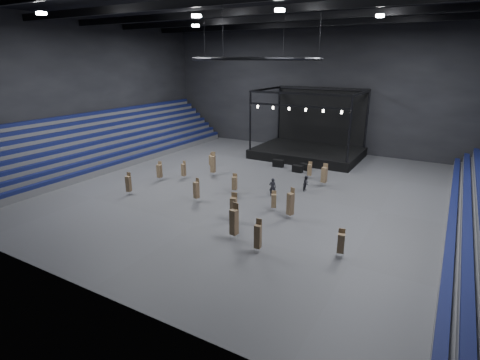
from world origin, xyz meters
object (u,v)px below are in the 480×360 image
Objects in this scene: chair_stack_7 at (234,221)px; chair_stack_8 at (235,183)px; chair_stack_4 at (324,174)px; man_center at (273,187)px; stage at (310,146)px; chair_stack_0 at (258,236)px; chair_stack_6 at (213,164)px; chair_stack_5 at (211,160)px; chair_stack_12 at (341,243)px; chair_stack_1 at (290,203)px; chair_stack_3 at (129,183)px; chair_stack_14 at (274,200)px; flight_case_left at (278,163)px; chair_stack_2 at (159,171)px; chair_stack_10 at (310,170)px; chair_stack_11 at (234,206)px; chair_stack_13 at (184,170)px; crew_member at (306,183)px; flight_case_mid at (298,169)px; flight_case_right at (305,167)px; chair_stack_9 at (196,190)px.

chair_stack_7 is 1.41× the size of chair_stack_8.
chair_stack_4 is 6.54m from man_center.
chair_stack_4 is 1.20× the size of chair_stack_8.
stage is 5.59× the size of chair_stack_0.
chair_stack_5 is at bearing 114.47° from chair_stack_6.
chair_stack_1 is at bearing 128.12° from chair_stack_12.
chair_stack_3 is 1.25× the size of man_center.
chair_stack_12 is at bearing -35.64° from chair_stack_5.
flight_case_left is at bearing 88.79° from chair_stack_14.
chair_stack_2 is 1.14× the size of chair_stack_10.
chair_stack_3 is at bearing 169.29° from chair_stack_14.
chair_stack_0 is 1.01× the size of chair_stack_11.
chair_stack_13 is at bearing 138.47° from chair_stack_0.
chair_stack_0 is 19.30m from chair_stack_2.
chair_stack_8 is (-7.10, -6.74, -0.20)m from chair_stack_4.
chair_stack_11 is 1.55× the size of crew_member.
flight_case_mid is 20.54m from chair_stack_0.
chair_stack_12 is at bearing -16.52° from chair_stack_13.
crew_member is (3.26, -5.90, 0.38)m from flight_case_mid.
chair_stack_1 reaches higher than chair_stack_2.
chair_stack_13 is 1.12× the size of chair_stack_14.
chair_stack_0 is at bearing -59.92° from chair_stack_6.
chair_stack_11 is at bearing -89.08° from flight_case_right.
chair_stack_11 is at bearing 65.85° from man_center.
chair_stack_6 reaches higher than chair_stack_0.
chair_stack_10 reaches higher than crew_member.
flight_case_left reaches higher than flight_case_mid.
chair_stack_4 is 2.69m from crew_member.
flight_case_left is 16.29m from chair_stack_1.
chair_stack_6 is 8.46m from chair_stack_9.
chair_stack_4 is at bearing -143.96° from man_center.
chair_stack_11 is 1.34× the size of man_center.
chair_stack_8 is 0.83× the size of chair_stack_11.
chair_stack_12 is (9.44, -1.57, -0.19)m from chair_stack_11.
flight_case_left is at bearing 47.36° from crew_member.
flight_case_left is 0.65× the size of chair_stack_13.
chair_stack_2 is at bearing -138.15° from flight_case_mid.
chair_stack_9 reaches higher than flight_case_right.
flight_case_right is 0.51× the size of chair_stack_3.
flight_case_mid is 1.43m from flight_case_right.
chair_stack_13 is at bearing -155.68° from chair_stack_10.
stage is 4.96× the size of chair_stack_6.
stage reaches higher than flight_case_left.
chair_stack_2 is (-17.04, 9.07, -0.10)m from chair_stack_0.
flight_case_left is at bearing 74.12° from chair_stack_8.
stage reaches higher than chair_stack_1.
chair_stack_7 reaches higher than man_center.
chair_stack_2 reaches higher than flight_case_left.
chair_stack_0 is (4.52, -21.29, 0.87)m from flight_case_right.
chair_stack_0 is at bearing -97.18° from chair_stack_14.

